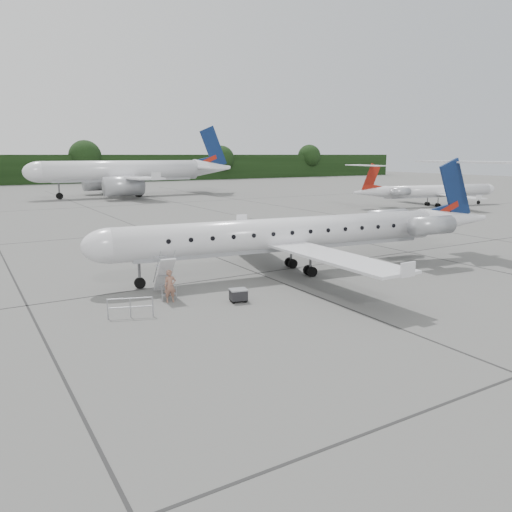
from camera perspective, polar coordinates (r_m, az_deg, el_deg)
ground at (r=30.48m, az=13.58°, el=-4.08°), size 320.00×320.00×0.00m
treeline at (r=152.27m, az=-23.41°, el=9.08°), size 260.00×4.00×8.00m
main_regional_jet at (r=33.83m, az=3.59°, el=4.37°), size 32.36×25.11×7.66m
airstair at (r=29.10m, az=-10.43°, el=-2.25°), size 1.13×2.38×2.40m
passenger at (r=27.94m, az=-9.79°, el=-3.41°), size 0.72×0.53×1.82m
safety_railing at (r=25.84m, az=-14.16°, el=-5.78°), size 2.10×0.81×1.00m
baggage_cart at (r=27.74m, az=-2.02°, el=-4.47°), size 1.04×0.91×0.78m
bg_narrowbody at (r=100.92m, az=-14.95°, el=10.49°), size 38.62×28.01×13.75m
bg_regional_right at (r=84.21m, az=20.14°, el=7.63°), size 28.06×22.22×6.66m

